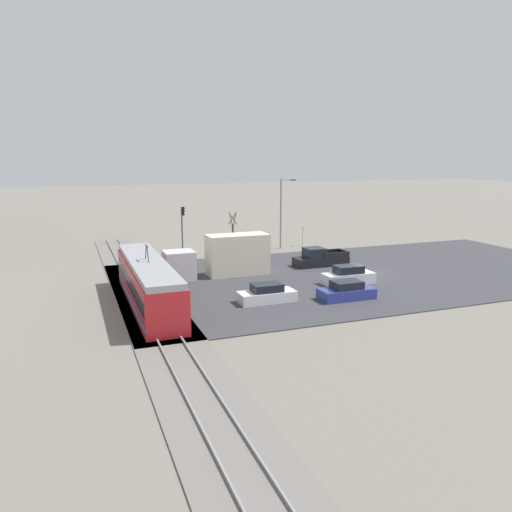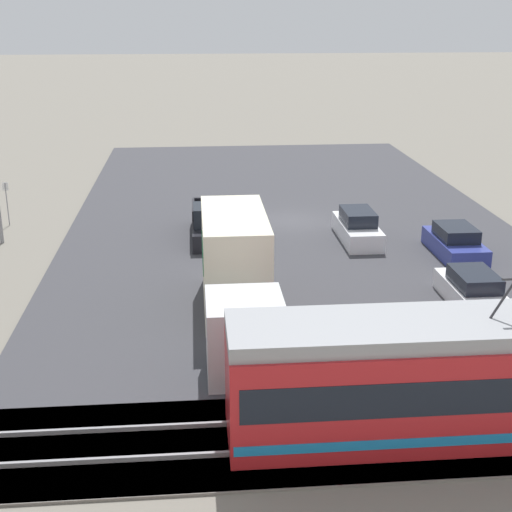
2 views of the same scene
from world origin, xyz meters
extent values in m
plane|color=slate|center=(0.00, 0.00, 0.00)|extent=(320.00, 320.00, 0.00)
cube|color=#38383D|center=(0.00, 0.00, 0.04)|extent=(23.85, 46.45, 0.08)
cube|color=slate|center=(0.00, 21.05, 0.04)|extent=(56.83, 4.40, 0.08)
cube|color=gray|center=(0.00, 20.33, 0.15)|extent=(55.69, 0.10, 0.14)
cube|color=gray|center=(0.00, 21.77, 0.15)|extent=(55.69, 0.10, 0.14)
cube|color=#B21E23|center=(-3.32, 21.05, 1.56)|extent=(15.53, 2.75, 2.95)
cube|color=black|center=(-3.32, 21.05, 1.91)|extent=(15.07, 2.78, 0.98)
cube|color=#1970AD|center=(-3.32, 21.05, 0.64)|extent=(15.38, 2.79, 0.28)
cube|color=gray|center=(-3.32, 21.05, 3.24)|extent=(15.53, 2.53, 0.42)
cylinder|color=#2D2D33|center=(-3.77, 21.05, 4.00)|extent=(0.66, 0.07, 1.15)
cylinder|color=#2D2D33|center=(-2.87, 21.05, 4.00)|extent=(0.66, 0.07, 1.15)
cube|color=#2D2D33|center=(-3.32, 21.05, 4.55)|extent=(1.10, 0.08, 0.06)
cube|color=silver|center=(3.70, 17.24, 1.36)|extent=(2.44, 2.68, 2.57)
cube|color=beige|center=(3.70, 11.70, 1.97)|extent=(2.44, 5.70, 3.78)
cube|color=#196B38|center=(4.93, 11.70, 2.35)|extent=(0.02, 2.85, 0.94)
cube|color=black|center=(4.31, 2.58, 0.53)|extent=(2.08, 5.53, 0.90)
cube|color=black|center=(4.31, 3.36, 1.46)|extent=(1.91, 1.88, 0.97)
cube|color=black|center=(5.27, 1.42, 1.24)|extent=(0.12, 2.76, 0.52)
cube|color=black|center=(3.36, 1.42, 1.24)|extent=(0.12, 2.76, 0.52)
cube|color=black|center=(4.31, -0.07, 1.24)|extent=(1.91, 0.22, 0.52)
cube|color=red|center=(5.12, -0.15, 0.80)|extent=(0.14, 0.04, 0.18)
cube|color=navy|center=(-7.14, 6.43, 0.49)|extent=(1.89, 4.34, 0.83)
cube|color=black|center=(-7.14, 6.43, 1.21)|extent=(1.62, 2.26, 0.61)
cube|color=silver|center=(-3.00, 3.78, 0.54)|extent=(1.74, 4.58, 0.92)
cube|color=black|center=(-3.00, 3.78, 1.33)|extent=(1.49, 2.38, 0.67)
cube|color=silver|center=(-5.69, 12.51, 0.49)|extent=(1.77, 4.38, 0.82)
cube|color=black|center=(-5.69, 12.51, 1.19)|extent=(1.52, 2.28, 0.60)
cylinder|color=#47474C|center=(15.15, 14.40, 2.72)|extent=(0.16, 0.16, 5.44)
cube|color=black|center=(15.15, 14.22, 4.96)|extent=(0.28, 0.22, 0.95)
sphere|color=#390606|center=(15.15, 14.10, 5.28)|extent=(0.18, 0.18, 0.18)
sphere|color=#3C2C06|center=(15.15, 14.10, 4.96)|extent=(0.18, 0.18, 0.18)
sphere|color=green|center=(15.15, 14.10, 4.64)|extent=(0.18, 0.18, 0.18)
cylinder|color=brown|center=(14.87, 8.50, 1.66)|extent=(0.24, 0.24, 3.31)
cylinder|color=brown|center=(15.12, 8.50, 3.84)|extent=(0.09, 0.93, 1.27)
cylinder|color=brown|center=(14.87, 8.75, 3.95)|extent=(1.12, 0.09, 1.54)
cylinder|color=brown|center=(14.62, 8.50, 3.84)|extent=(0.09, 0.93, 1.27)
cylinder|color=brown|center=(14.87, 8.25, 3.95)|extent=(1.12, 0.09, 1.54)
cylinder|color=gray|center=(14.99, 2.41, 4.19)|extent=(0.20, 0.20, 8.39)
cylinder|color=gray|center=(14.99, 1.61, 8.27)|extent=(0.12, 1.60, 0.12)
cube|color=#515156|center=(14.99, 0.86, 8.21)|extent=(0.36, 0.60, 0.18)
cylinder|color=gray|center=(15.34, -0.70, 1.20)|extent=(0.06, 0.06, 2.41)
cube|color=white|center=(15.34, -0.73, 2.19)|extent=(0.32, 0.02, 0.44)
cube|color=red|center=(15.34, -0.74, 2.19)|extent=(0.31, 0.01, 0.10)
camera|label=1|loc=(-39.64, 26.22, 10.96)|focal=35.00mm
camera|label=2|loc=(5.14, 37.76, 11.21)|focal=50.00mm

